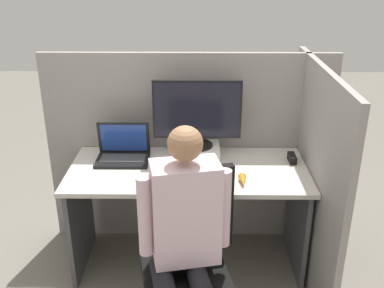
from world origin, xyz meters
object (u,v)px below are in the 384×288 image
(laptop, at_px, (123,153))
(stapler, at_px, (292,158))
(monitor, at_px, (197,113))
(person, at_px, (183,233))
(paper_box, at_px, (197,151))
(carrot_toy, at_px, (243,181))
(office_chair, at_px, (189,256))

(laptop, xyz_separation_m, stapler, (1.15, -0.02, -0.02))
(monitor, xyz_separation_m, person, (-0.07, -0.94, -0.32))
(laptop, distance_m, stapler, 1.15)
(paper_box, relative_size, carrot_toy, 2.20)
(stapler, bearing_deg, monitor, 173.42)
(laptop, height_order, carrot_toy, laptop)
(carrot_toy, relative_size, office_chair, 0.14)
(monitor, distance_m, office_chair, 0.98)
(stapler, bearing_deg, carrot_toy, -137.99)
(stapler, distance_m, office_chair, 1.03)
(stapler, relative_size, person, 0.09)
(paper_box, bearing_deg, laptop, -173.78)
(carrot_toy, relative_size, person, 0.11)
(office_chair, bearing_deg, carrot_toy, 50.28)
(paper_box, bearing_deg, monitor, 90.00)
(monitor, height_order, office_chair, monitor)
(paper_box, relative_size, laptop, 0.87)
(stapler, xyz_separation_m, person, (-0.72, -0.86, -0.02))
(paper_box, height_order, office_chair, office_chair)
(stapler, bearing_deg, laptop, 179.17)
(stapler, bearing_deg, person, -129.72)
(person, bearing_deg, laptop, 116.27)
(paper_box, xyz_separation_m, carrot_toy, (0.28, -0.40, -0.02))
(monitor, xyz_separation_m, laptop, (-0.50, -0.06, -0.27))
(carrot_toy, height_order, person, person)
(monitor, relative_size, carrot_toy, 4.22)
(person, bearing_deg, office_chair, 78.36)
(carrot_toy, distance_m, person, 0.64)
(carrot_toy, distance_m, office_chair, 0.57)
(monitor, bearing_deg, person, -94.29)
(paper_box, distance_m, monitor, 0.28)
(stapler, bearing_deg, office_chair, -133.80)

